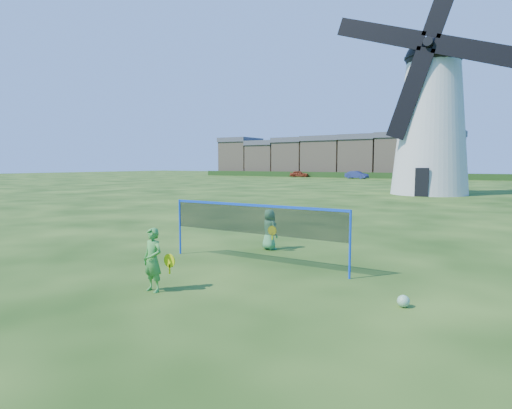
{
  "coord_description": "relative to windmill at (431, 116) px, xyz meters",
  "views": [
    {
      "loc": [
        6.02,
        -8.82,
        2.56
      ],
      "look_at": [
        0.2,
        0.5,
        1.5
      ],
      "focal_mm": 29.81,
      "sensor_mm": 36.0,
      "label": 1
    }
  ],
  "objects": [
    {
      "name": "ground",
      "position": [
        0.51,
        -28.95,
        -6.44
      ],
      "size": [
        220.0,
        220.0,
        0.0
      ],
      "primitive_type": "plane",
      "color": "black",
      "rests_on": "ground"
    },
    {
      "name": "windmill",
      "position": [
        0.0,
        0.0,
        0.0
      ],
      "size": [
        14.77,
        6.12,
        19.2
      ],
      "color": "silver",
      "rests_on": "ground"
    },
    {
      "name": "badminton_net",
      "position": [
        0.88,
        -28.8,
        -5.3
      ],
      "size": [
        5.05,
        0.05,
        1.55
      ],
      "color": "blue",
      "rests_on": "ground"
    },
    {
      "name": "player_girl",
      "position": [
        0.37,
        -31.79,
        -5.8
      ],
      "size": [
        0.66,
        0.36,
        1.29
      ],
      "rotation": [
        0.0,
        0.0,
        -0.07
      ],
      "color": "green",
      "rests_on": "ground"
    },
    {
      "name": "player_boy",
      "position": [
        0.23,
        -26.93,
        -5.83
      ],
      "size": [
        0.71,
        0.6,
        1.21
      ],
      "rotation": [
        0.0,
        0.0,
        2.71
      ],
      "color": "#4DA05B",
      "rests_on": "ground"
    },
    {
      "name": "play_ball",
      "position": [
        4.85,
        -30.1,
        -6.33
      ],
      "size": [
        0.22,
        0.22,
        0.22
      ],
      "primitive_type": "sphere",
      "color": "green",
      "rests_on": "ground"
    },
    {
      "name": "terraced_houses",
      "position": [
        -26.6,
        43.05,
        -2.37
      ],
      "size": [
        49.68,
        8.4,
        8.35
      ],
      "color": "#9E8769",
      "rests_on": "ground"
    },
    {
      "name": "hedge",
      "position": [
        -21.49,
        37.05,
        -5.94
      ],
      "size": [
        62.0,
        0.8,
        1.0
      ],
      "primitive_type": "cube",
      "color": "#193814",
      "rests_on": "ground"
    },
    {
      "name": "car_left",
      "position": [
        -29.58,
        35.65,
        -5.83
      ],
      "size": [
        3.84,
        2.72,
        1.21
      ],
      "primitive_type": "imported",
      "rotation": [
        0.0,
        0.0,
        1.98
      ],
      "color": "#9D371C",
      "rests_on": "ground"
    },
    {
      "name": "car_right",
      "position": [
        -17.36,
        33.1,
        -5.78
      ],
      "size": [
        4.17,
        2.14,
        1.31
      ],
      "primitive_type": "imported",
      "rotation": [
        0.0,
        0.0,
        1.37
      ],
      "color": "navy",
      "rests_on": "ground"
    }
  ]
}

